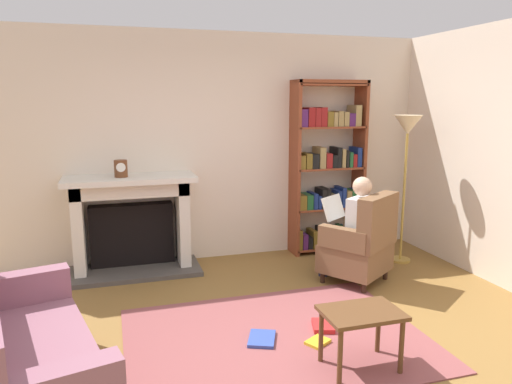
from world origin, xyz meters
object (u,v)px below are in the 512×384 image
Objects in this scene: armchair_reading at (361,244)px; floor_lamp at (407,138)px; fireplace at (132,221)px; side_table at (361,320)px; mantel_clock at (121,169)px; sofa_floral at (24,362)px; seated_reader at (352,224)px; bookshelf at (328,171)px.

floor_lamp is (0.81, 0.48, 1.06)m from armchair_reading.
fireplace reaches higher than side_table.
floor_lamp is at bearing -9.05° from mantel_clock.
seated_reader is at bearing -78.75° from sofa_floral.
side_table is at bearing -108.75° from sofa_floral.
bookshelf is 1.23× the size of floor_lamp.
seated_reader is at bearing -100.47° from bookshelf.
floor_lamp is (3.86, 1.78, 1.16)m from sofa_floral.
mantel_clock is 3.04m from side_table.
mantel_clock reaches higher than seated_reader.
side_table is at bearing 26.62° from armchair_reading.
bookshelf is 1.89× the size of seated_reader.
armchair_reading is (2.38, -0.99, -0.77)m from mantel_clock.
fireplace is at bearing -58.46° from seated_reader.
side_table is at bearing -129.58° from floor_lamp.
mantel_clock is (-0.09, -0.10, 0.61)m from fireplace.
armchair_reading is 0.56× the size of floor_lamp.
side_table is at bearing -57.90° from mantel_clock.
fireplace is 0.83× the size of floor_lamp.
seated_reader is 0.65× the size of floor_lamp.
side_table is 2.79m from floor_lamp.
floor_lamp is (1.63, 1.97, 1.11)m from side_table.
sofa_floral is at bearing -142.66° from bookshelf.
seated_reader is 1.78m from side_table.
floor_lamp is at bearing -43.29° from bookshelf.
mantel_clock is at bearing -56.97° from armchair_reading.
mantel_clock reaches higher than side_table.
fireplace is at bearing -179.18° from bookshelf.
mantel_clock is at bearing 122.10° from side_table.
bookshelf is 3.85× the size of side_table.
mantel_clock reaches higher than sofa_floral.
bookshelf is 1.12m from seated_reader.
fireplace is 2.54m from armchair_reading.
sofa_floral is at bearing 175.10° from side_table.
mantel_clock is 2.51m from bookshelf.
mantel_clock is 0.11× the size of floor_lamp.
floor_lamp reaches higher than armchair_reading.
seated_reader is at bearing 64.50° from side_table.
armchair_reading is at bearing -149.30° from floor_lamp.
bookshelf is 1.18× the size of sofa_floral.
armchair_reading reaches higher than side_table.
armchair_reading is at bearing -80.75° from sofa_floral.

